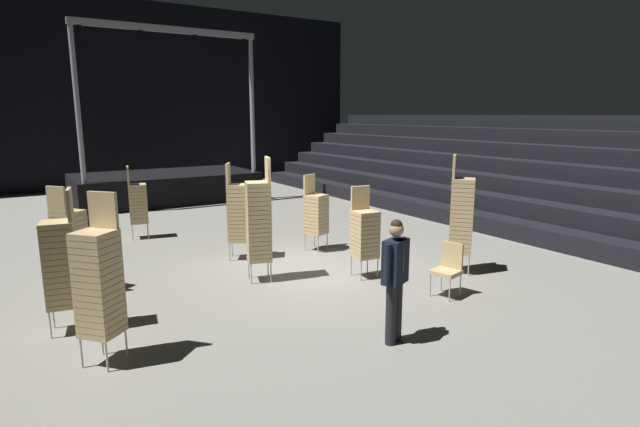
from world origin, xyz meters
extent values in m
cube|color=gray|center=(0.00, 0.00, -0.05)|extent=(22.00, 30.00, 0.10)
cube|color=black|center=(0.00, 15.00, 4.00)|extent=(22.00, 0.30, 8.00)
cube|color=black|center=(6.12, 1.00, 0.23)|extent=(0.75, 24.00, 0.45)
cube|color=black|center=(6.88, 1.00, 0.68)|extent=(0.75, 24.00, 0.45)
cube|color=black|center=(7.62, 1.00, 1.12)|extent=(0.75, 24.00, 0.45)
cube|color=black|center=(8.38, 1.00, 1.57)|extent=(0.75, 24.00, 0.45)
cube|color=black|center=(9.12, 1.00, 2.02)|extent=(0.75, 24.00, 0.45)
cube|color=black|center=(9.88, 1.00, 2.48)|extent=(0.75, 24.00, 0.45)
cube|color=black|center=(10.62, 1.00, 2.93)|extent=(0.75, 24.00, 0.45)
cube|color=black|center=(0.00, 10.32, 0.51)|extent=(6.36, 3.52, 1.03)
cylinder|color=#9EA0A8|center=(-2.93, 8.81, 3.47)|extent=(0.16, 0.16, 4.89)
cylinder|color=#9EA0A8|center=(2.93, 8.81, 3.47)|extent=(0.16, 0.16, 4.89)
cube|color=#9EA0A8|center=(0.00, 8.81, 5.91)|extent=(6.06, 0.20, 0.20)
cylinder|color=black|center=(-2.68, 8.81, 5.69)|extent=(0.18, 0.18, 0.22)
cylinder|color=black|center=(-0.89, 8.81, 5.69)|extent=(0.18, 0.18, 0.22)
cylinder|color=black|center=(0.89, 8.81, 5.69)|extent=(0.18, 0.18, 0.22)
cylinder|color=black|center=(2.68, 8.81, 5.69)|extent=(0.18, 0.18, 0.22)
cylinder|color=black|center=(-0.50, -3.38, 0.44)|extent=(0.15, 0.15, 0.87)
cylinder|color=black|center=(-0.66, -3.45, 0.44)|extent=(0.15, 0.15, 0.87)
cube|color=silver|center=(-0.56, -3.47, 1.18)|extent=(0.20, 0.16, 0.62)
cube|color=black|center=(-0.58, -3.42, 1.18)|extent=(0.46, 0.37, 0.62)
cube|color=black|center=(-0.53, -3.52, 1.26)|extent=(0.06, 0.03, 0.40)
cylinder|color=black|center=(-0.36, -3.32, 1.20)|extent=(0.13, 0.13, 0.57)
cylinder|color=black|center=(-0.80, -3.51, 1.20)|extent=(0.13, 0.13, 0.57)
sphere|color=tan|center=(-0.58, -3.42, 1.63)|extent=(0.20, 0.20, 0.20)
sphere|color=black|center=(-0.58, -3.42, 1.69)|extent=(0.17, 0.17, 0.17)
cylinder|color=#B2B5BA|center=(2.92, -1.69, 0.20)|extent=(0.02, 0.02, 0.40)
cylinder|color=#B2B5BA|center=(2.63, -1.94, 0.20)|extent=(0.02, 0.02, 0.40)
cylinder|color=#B2B5BA|center=(2.67, -1.40, 0.20)|extent=(0.02, 0.02, 0.40)
cylinder|color=#B2B5BA|center=(2.38, -1.65, 0.20)|extent=(0.02, 0.02, 0.40)
cube|color=tan|center=(2.65, -1.67, 0.44)|extent=(0.62, 0.62, 0.08)
cube|color=tan|center=(2.65, -1.67, 0.53)|extent=(0.62, 0.62, 0.08)
cube|color=tan|center=(2.65, -1.67, 0.61)|extent=(0.62, 0.62, 0.08)
cube|color=tan|center=(2.65, -1.67, 0.70)|extent=(0.62, 0.62, 0.08)
cube|color=tan|center=(2.65, -1.67, 0.78)|extent=(0.62, 0.62, 0.08)
cube|color=tan|center=(2.65, -1.67, 0.87)|extent=(0.62, 0.62, 0.08)
cube|color=tan|center=(2.65, -1.67, 0.95)|extent=(0.62, 0.62, 0.08)
cube|color=tan|center=(2.65, -1.67, 1.04)|extent=(0.62, 0.62, 0.08)
cube|color=tan|center=(2.65, -1.67, 1.12)|extent=(0.62, 0.62, 0.08)
cube|color=tan|center=(2.65, -1.67, 1.21)|extent=(0.62, 0.62, 0.08)
cube|color=tan|center=(2.65, -1.67, 1.29)|extent=(0.62, 0.62, 0.08)
cube|color=tan|center=(2.65, -1.67, 1.38)|extent=(0.62, 0.62, 0.08)
cube|color=tan|center=(2.65, -1.67, 1.46)|extent=(0.62, 0.62, 0.08)
cube|color=tan|center=(2.65, -1.67, 1.55)|extent=(0.62, 0.62, 0.08)
cube|color=tan|center=(2.65, -1.67, 1.63)|extent=(0.62, 0.62, 0.08)
cube|color=tan|center=(2.65, -1.67, 1.72)|extent=(0.62, 0.62, 0.08)
cube|color=tan|center=(2.65, -1.67, 1.80)|extent=(0.62, 0.62, 0.08)
cube|color=tan|center=(2.65, -1.67, 1.89)|extent=(0.62, 0.62, 0.08)
cube|color=tan|center=(2.52, -1.52, 2.16)|extent=(0.34, 0.30, 0.46)
cylinder|color=#B2B5BA|center=(1.01, -1.08, 0.20)|extent=(0.02, 0.02, 0.40)
cylinder|color=#B2B5BA|center=(0.63, -1.04, 0.20)|extent=(0.02, 0.02, 0.40)
cylinder|color=#B2B5BA|center=(1.04, -0.70, 0.20)|extent=(0.02, 0.02, 0.40)
cylinder|color=#B2B5BA|center=(0.67, -0.66, 0.20)|extent=(0.02, 0.02, 0.40)
cube|color=tan|center=(0.84, -0.87, 0.44)|extent=(0.48, 0.48, 0.08)
cube|color=tan|center=(0.84, -0.87, 0.53)|extent=(0.48, 0.48, 0.08)
cube|color=tan|center=(0.84, -0.87, 0.61)|extent=(0.48, 0.48, 0.08)
cube|color=tan|center=(0.84, -0.87, 0.70)|extent=(0.48, 0.48, 0.08)
cube|color=tan|center=(0.84, -0.87, 0.78)|extent=(0.48, 0.48, 0.08)
cube|color=tan|center=(0.84, -0.87, 0.87)|extent=(0.48, 0.48, 0.08)
cube|color=tan|center=(0.84, -0.87, 0.95)|extent=(0.48, 0.48, 0.08)
cube|color=tan|center=(0.84, -0.87, 1.04)|extent=(0.48, 0.48, 0.08)
cube|color=tan|center=(0.84, -0.87, 1.12)|extent=(0.48, 0.48, 0.08)
cube|color=tan|center=(0.84, -0.87, 1.21)|extent=(0.48, 0.48, 0.08)
cube|color=tan|center=(0.84, -0.87, 1.29)|extent=(0.48, 0.48, 0.08)
cube|color=tan|center=(0.86, -0.68, 1.56)|extent=(0.41, 0.09, 0.46)
cylinder|color=#B2B5BA|center=(-4.16, -2.17, 0.20)|extent=(0.02, 0.02, 0.40)
cylinder|color=#B2B5BA|center=(-4.41, -1.89, 0.20)|extent=(0.02, 0.02, 0.40)
cylinder|color=#B2B5BA|center=(-3.88, -1.92, 0.20)|extent=(0.02, 0.02, 0.40)
cylinder|color=#B2B5BA|center=(-4.13, -1.63, 0.20)|extent=(0.02, 0.02, 0.40)
cube|color=tan|center=(-4.15, -1.90, 0.44)|extent=(0.62, 0.62, 0.08)
cube|color=tan|center=(-4.15, -1.90, 0.53)|extent=(0.62, 0.62, 0.08)
cube|color=tan|center=(-4.15, -1.90, 0.61)|extent=(0.62, 0.62, 0.08)
cube|color=tan|center=(-4.15, -1.90, 0.70)|extent=(0.62, 0.62, 0.08)
cube|color=tan|center=(-4.15, -1.90, 0.78)|extent=(0.62, 0.62, 0.08)
cube|color=tan|center=(-4.15, -1.90, 0.87)|extent=(0.62, 0.62, 0.08)
cube|color=tan|center=(-4.15, -1.90, 0.95)|extent=(0.62, 0.62, 0.08)
cube|color=tan|center=(-4.15, -1.90, 1.04)|extent=(0.62, 0.62, 0.08)
cube|color=tan|center=(-4.15, -1.90, 1.12)|extent=(0.62, 0.62, 0.08)
cube|color=tan|center=(-4.15, -1.90, 1.21)|extent=(0.62, 0.62, 0.08)
cube|color=tan|center=(-4.15, -1.90, 1.29)|extent=(0.62, 0.62, 0.08)
cube|color=tan|center=(-4.15, -1.90, 1.38)|extent=(0.62, 0.62, 0.08)
cube|color=tan|center=(-4.15, -1.90, 1.46)|extent=(0.62, 0.62, 0.08)
cube|color=tan|center=(-4.15, -1.90, 1.55)|extent=(0.62, 0.62, 0.08)
cube|color=tan|center=(-4.15, -1.90, 1.63)|extent=(0.62, 0.62, 0.08)
cube|color=tan|center=(-4.15, -1.90, 1.72)|extent=(0.62, 0.62, 0.08)
cube|color=tan|center=(-4.00, -1.77, 1.99)|extent=(0.31, 0.34, 0.46)
cylinder|color=#B2B5BA|center=(-1.26, -0.09, 0.20)|extent=(0.02, 0.02, 0.40)
cylinder|color=#B2B5BA|center=(-1.14, 0.27, 0.20)|extent=(0.02, 0.02, 0.40)
cylinder|color=#B2B5BA|center=(-0.89, -0.21, 0.20)|extent=(0.02, 0.02, 0.40)
cylinder|color=#B2B5BA|center=(-0.78, 0.16, 0.20)|extent=(0.02, 0.02, 0.40)
cube|color=tan|center=(-1.02, 0.03, 0.44)|extent=(0.55, 0.55, 0.08)
cube|color=tan|center=(-1.02, 0.03, 0.53)|extent=(0.55, 0.55, 0.08)
cube|color=tan|center=(-1.02, 0.03, 0.61)|extent=(0.55, 0.55, 0.08)
cube|color=tan|center=(-1.02, 0.03, 0.70)|extent=(0.55, 0.55, 0.08)
cube|color=tan|center=(-1.02, 0.03, 0.78)|extent=(0.55, 0.55, 0.08)
cube|color=tan|center=(-1.02, 0.03, 0.87)|extent=(0.55, 0.55, 0.08)
cube|color=tan|center=(-1.02, 0.03, 0.95)|extent=(0.55, 0.55, 0.08)
cube|color=tan|center=(-1.02, 0.03, 1.04)|extent=(0.55, 0.55, 0.08)
cube|color=tan|center=(-1.02, 0.03, 1.12)|extent=(0.55, 0.55, 0.08)
cube|color=tan|center=(-1.02, 0.03, 1.21)|extent=(0.55, 0.55, 0.08)
cube|color=tan|center=(-1.02, 0.03, 1.29)|extent=(0.55, 0.55, 0.08)
cube|color=tan|center=(-1.02, 0.03, 1.38)|extent=(0.55, 0.55, 0.08)
cube|color=tan|center=(-1.02, 0.03, 1.46)|extent=(0.55, 0.55, 0.08)
cube|color=tan|center=(-1.02, 0.03, 1.55)|extent=(0.55, 0.55, 0.08)
cube|color=tan|center=(-1.02, 0.03, 1.63)|extent=(0.55, 0.55, 0.08)
cube|color=tan|center=(-1.02, 0.03, 1.72)|extent=(0.55, 0.55, 0.08)
cube|color=tan|center=(-1.02, 0.03, 1.80)|extent=(0.55, 0.55, 0.08)
cube|color=tan|center=(-1.02, 0.03, 1.89)|extent=(0.55, 0.55, 0.08)
cube|color=tan|center=(-0.83, -0.03, 2.16)|extent=(0.17, 0.40, 0.46)
cylinder|color=#B2B5BA|center=(-4.68, -0.72, 0.20)|extent=(0.02, 0.02, 0.40)
cylinder|color=#B2B5BA|center=(-4.61, -0.34, 0.20)|extent=(0.02, 0.02, 0.40)
cylinder|color=#B2B5BA|center=(-4.30, -0.79, 0.20)|extent=(0.02, 0.02, 0.40)
cylinder|color=#B2B5BA|center=(-4.23, -0.41, 0.20)|extent=(0.02, 0.02, 0.40)
cube|color=tan|center=(-4.45, -0.57, 0.44)|extent=(0.51, 0.51, 0.08)
cube|color=tan|center=(-4.45, -0.57, 0.53)|extent=(0.51, 0.51, 0.08)
cube|color=tan|center=(-4.45, -0.57, 0.61)|extent=(0.51, 0.51, 0.08)
cube|color=tan|center=(-4.45, -0.57, 0.70)|extent=(0.51, 0.51, 0.08)
cube|color=tan|center=(-4.45, -0.57, 0.78)|extent=(0.51, 0.51, 0.08)
cube|color=tan|center=(-4.45, -0.57, 0.87)|extent=(0.51, 0.51, 0.08)
cube|color=tan|center=(-4.45, -0.57, 0.95)|extent=(0.51, 0.51, 0.08)
cube|color=tan|center=(-4.45, -0.57, 1.04)|extent=(0.51, 0.51, 0.08)
cube|color=tan|center=(-4.45, -0.57, 1.12)|extent=(0.51, 0.51, 0.08)
cube|color=tan|center=(-4.45, -0.57, 1.21)|extent=(0.51, 0.51, 0.08)
cube|color=tan|center=(-4.45, -0.57, 1.29)|extent=(0.51, 0.51, 0.08)
cube|color=tan|center=(-4.45, -0.57, 1.38)|extent=(0.51, 0.51, 0.08)
cube|color=tan|center=(-4.45, -0.57, 1.46)|extent=(0.51, 0.51, 0.08)
cube|color=tan|center=(-4.45, -0.57, 1.55)|extent=(0.51, 0.51, 0.08)
cube|color=tan|center=(-4.45, -0.57, 1.63)|extent=(0.51, 0.51, 0.08)
cube|color=tan|center=(-4.26, -0.60, 1.91)|extent=(0.12, 0.41, 0.46)
cylinder|color=#B2B5BA|center=(-1.97, 4.93, 0.20)|extent=(0.02, 0.02, 0.40)
cylinder|color=#B2B5BA|center=(-2.04, 4.56, 0.20)|extent=(0.02, 0.02, 0.40)
cylinder|color=#B2B5BA|center=(-2.34, 5.00, 0.20)|extent=(0.02, 0.02, 0.40)
cylinder|color=#B2B5BA|center=(-2.41, 4.63, 0.20)|extent=(0.02, 0.02, 0.40)
cube|color=tan|center=(-2.19, 4.78, 0.44)|extent=(0.52, 0.52, 0.08)
cube|color=tan|center=(-2.19, 4.78, 0.53)|extent=(0.52, 0.52, 0.08)
cube|color=tan|center=(-2.19, 4.78, 0.61)|extent=(0.52, 0.52, 0.08)
cube|color=tan|center=(-2.19, 4.78, 0.70)|extent=(0.52, 0.52, 0.08)
cube|color=tan|center=(-2.19, 4.78, 0.78)|extent=(0.52, 0.52, 0.08)
cube|color=tan|center=(-2.19, 4.78, 0.87)|extent=(0.52, 0.52, 0.08)
cube|color=tan|center=(-2.19, 4.78, 0.95)|extent=(0.52, 0.52, 0.08)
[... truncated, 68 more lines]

